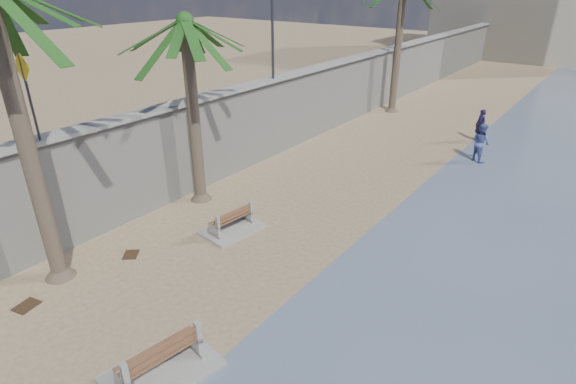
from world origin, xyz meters
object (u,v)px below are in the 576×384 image
Objects in this scene: bench_near at (160,359)px; palm_mid at (185,23)px; person_b at (481,140)px; person_a at (481,123)px; bench_far at (231,221)px.

palm_mid reaches higher than bench_near.
person_a is at bearing -40.91° from person_b.
palm_mid is at bearing 131.23° from bench_near.
palm_mid is 15.78m from person_a.
bench_far is 1.05× the size of person_b.
palm_mid is at bearing 158.22° from bench_far.
person_b is at bearing 55.23° from palm_mid.
bench_far is (-2.99, 5.32, -0.06)m from bench_near.
palm_mid is at bearing -76.86° from person_a.
palm_mid is (-5.57, 6.36, 5.94)m from bench_near.
bench_far is at bearing 100.71° from person_b.
palm_mid reaches higher than person_a.
bench_near reaches higher than bench_far.
person_a is at bearing 74.84° from bench_far.
bench_near is 0.34× the size of palm_mid.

